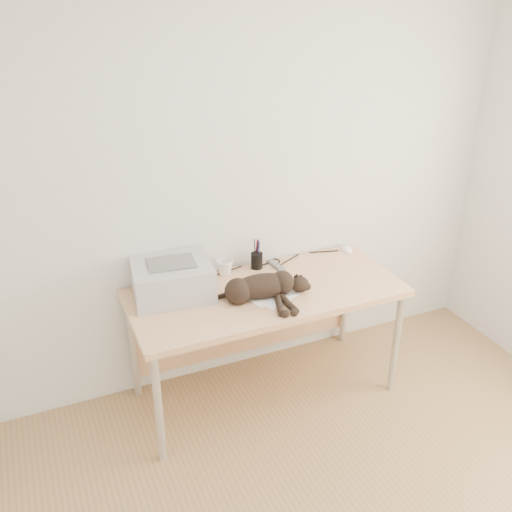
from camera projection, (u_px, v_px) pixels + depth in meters
name	position (u px, v px, depth m)	size (l,w,h in m)	color
wall_back	(242.00, 180.00, 3.37)	(3.50, 3.50, 0.00)	white
desk	(260.00, 303.00, 3.45)	(1.60, 0.70, 0.74)	#E1B283
printer	(172.00, 279.00, 3.24)	(0.48, 0.42, 0.21)	#B4B4B9
papers	(273.00, 293.00, 3.29)	(0.38, 0.32, 0.01)	white
cat	(259.00, 288.00, 3.21)	(0.67, 0.35, 0.15)	black
mug	(225.00, 267.00, 3.48)	(0.10, 0.10, 0.10)	white
pen_cup	(257.00, 260.00, 3.56)	(0.07, 0.07, 0.19)	black
remote_grey	(276.00, 265.00, 3.59)	(0.04, 0.16, 0.02)	slate
remote_black	(283.00, 284.00, 3.37)	(0.05, 0.19, 0.02)	black
mouse	(347.00, 247.00, 3.80)	(0.07, 0.12, 0.04)	white
cable_tangle	(246.00, 267.00, 3.58)	(1.36, 0.08, 0.01)	black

